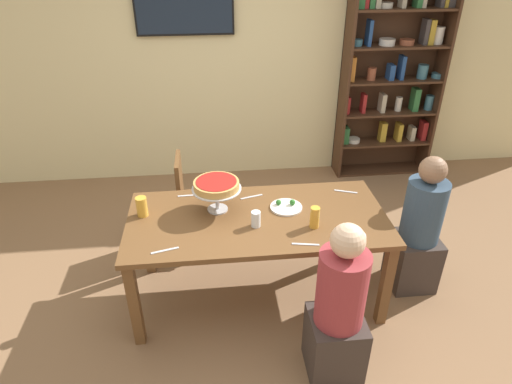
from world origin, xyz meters
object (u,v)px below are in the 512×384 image
Objects in this scene: dining_table at (257,226)px; bookshelf at (393,75)px; diner_head_east at (418,234)px; deep_dish_pizza_stand at (216,186)px; cutlery_fork_near at (252,197)px; cutlery_knife_near at (306,244)px; beer_glass_amber_short at (315,217)px; chair_far_left at (193,197)px; cutlery_knife_far at (189,195)px; cutlery_spare_fork at (346,192)px; water_glass_clear_near at (256,219)px; beer_glass_amber_tall at (142,207)px; television at (184,6)px; diner_near_right at (338,314)px; salad_plate_near_diner at (286,206)px; salad_plate_far_diner at (349,233)px; cutlery_fork_far at (165,251)px.

bookshelf is at bearing 49.34° from dining_table.
diner_head_east reaches higher than deep_dish_pizza_stand.
cutlery_fork_near and cutlery_knife_near have the same top height.
bookshelf is at bearing 58.20° from beer_glass_amber_short.
bookshelf is 2.54× the size of chair_far_left.
cutlery_spare_fork is at bearing 174.25° from cutlery_knife_far.
cutlery_knife_near is (0.76, -1.12, 0.26)m from chair_far_left.
diner_head_east is at bearing 10.85° from beer_glass_amber_short.
diner_head_east is 9.89× the size of water_glass_clear_near.
deep_dish_pizza_stand is at bearing 1.76° from beer_glass_amber_tall.
television reaches higher than chair_far_left.
diner_near_right is 0.91m from salad_plate_near_diner.
cutlery_spare_fork is at bearing 75.92° from salad_plate_far_diner.
television is 2.87m from salad_plate_far_diner.
bookshelf reaches higher than diner_head_east.
beer_glass_amber_tall is at bearing 167.02° from beer_glass_amber_short.
diner_near_right is 6.39× the size of cutlery_fork_far.
cutlery_knife_near is at bearing -23.21° from beer_glass_amber_tall.
water_glass_clear_near is 0.65× the size of cutlery_spare_fork.
diner_near_right is (-0.84, -0.75, 0.00)m from diner_head_east.
salad_plate_far_diner is at bearing 146.70° from cutlery_knife_far.
salad_plate_far_diner is at bearing -16.75° from water_glass_clear_near.
bookshelf is at bearing 63.76° from salad_plate_far_diner.
salad_plate_far_diner is at bearing -16.11° from beer_glass_amber_tall.
deep_dish_pizza_stand is 0.73m from beer_glass_amber_short.
cutlery_fork_near is at bearing 93.10° from dining_table.
cutlery_knife_far is (-0.21, 0.23, -0.20)m from deep_dish_pizza_stand.
diner_head_east is 6.39× the size of cutlery_fork_far.
cutlery_knife_near is (0.28, -0.36, 0.09)m from dining_table.
deep_dish_pizza_stand is 1.99× the size of cutlery_fork_far.
cutlery_fork_near is at bearing 88.70° from water_glass_clear_near.
chair_far_left is 1.13m from cutlery_fork_far.
chair_far_left reaches higher than salad_plate_near_diner.
deep_dish_pizza_stand is 2.41× the size of beer_glass_amber_tall.
deep_dish_pizza_stand is (-2.01, -1.88, -0.23)m from bookshelf.
dining_table is 2.70m from bookshelf.
bookshelf is at bearing -150.71° from cutlery_fork_near.
water_glass_clear_near is at bearing -139.77° from salad_plate_near_diner.
beer_glass_amber_short is 0.23m from cutlery_knife_near.
cutlery_fork_far is at bearing -7.80° from chair_far_left.
salad_plate_near_diner is 0.96m from cutlery_fork_far.
cutlery_spare_fork is at bearing 27.35° from water_glass_clear_near.
diner_head_east reaches higher than cutlery_knife_far.
diner_near_right reaches higher than cutlery_spare_fork.
water_glass_clear_near reaches higher than cutlery_fork_far.
beer_glass_amber_short reaches higher than water_glass_clear_near.
diner_near_right is 6.39× the size of cutlery_knife_far.
cutlery_fork_far is 1.00× the size of cutlery_spare_fork.
salad_plate_far_diner reaches higher than dining_table.
cutlery_fork_near is at bearing -135.20° from bookshelf.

